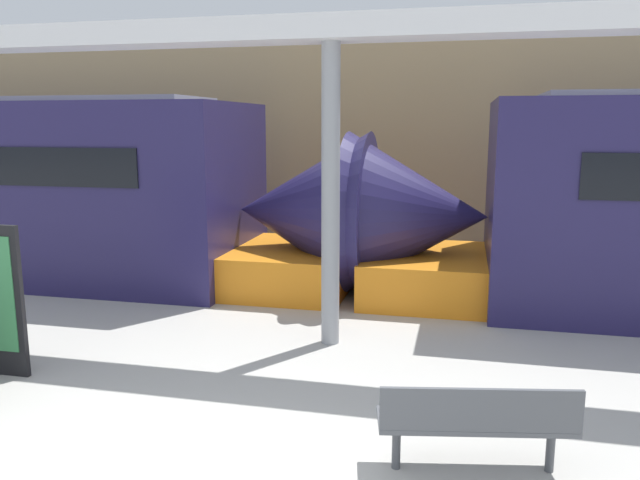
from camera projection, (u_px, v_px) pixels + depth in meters
name	position (u px, v px, depth m)	size (l,w,h in m)	color
station_wall	(388.00, 136.00, 13.42)	(56.00, 0.20, 5.00)	tan
bench_near	(477.00, 419.00, 4.88)	(1.59, 0.72, 0.78)	#4C4F54
support_column_near	(331.00, 198.00, 7.63)	(0.23, 0.23, 3.70)	gray
canopy_beam	(331.00, 29.00, 7.26)	(28.00, 0.60, 0.28)	silver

